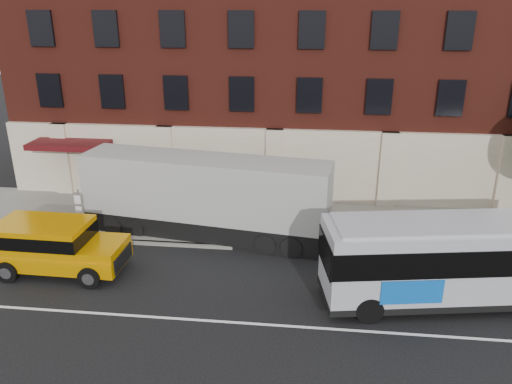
# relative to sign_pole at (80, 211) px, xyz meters

# --- Properties ---
(ground) EXTENTS (120.00, 120.00, 0.00)m
(ground) POSITION_rel_sign_pole_xyz_m (8.50, -6.15, -1.45)
(ground) COLOR black
(ground) RESTS_ON ground
(sidewalk) EXTENTS (60.00, 6.00, 0.15)m
(sidewalk) POSITION_rel_sign_pole_xyz_m (8.50, 2.85, -1.38)
(sidewalk) COLOR gray
(sidewalk) RESTS_ON ground
(kerb) EXTENTS (60.00, 0.25, 0.15)m
(kerb) POSITION_rel_sign_pole_xyz_m (8.50, -0.15, -1.38)
(kerb) COLOR gray
(kerb) RESTS_ON ground
(lane_line) EXTENTS (60.00, 0.12, 0.01)m
(lane_line) POSITION_rel_sign_pole_xyz_m (8.50, -5.65, -1.45)
(lane_line) COLOR white
(lane_line) RESTS_ON ground
(building) EXTENTS (30.00, 12.10, 15.00)m
(building) POSITION_rel_sign_pole_xyz_m (8.49, 10.77, 6.13)
(building) COLOR #591D15
(building) RESTS_ON sidewalk
(sign_pole) EXTENTS (0.30, 0.20, 2.50)m
(sign_pole) POSITION_rel_sign_pole_xyz_m (0.00, 0.00, 0.00)
(sign_pole) COLOR gray
(sign_pole) RESTS_ON ground
(city_bus) EXTENTS (12.12, 4.48, 3.25)m
(city_bus) POSITION_rel_sign_pole_xyz_m (16.91, -3.23, 0.34)
(city_bus) COLOR #B6B8C1
(city_bus) RESTS_ON ground
(yellow_suv) EXTENTS (5.66, 2.57, 2.15)m
(yellow_suv) POSITION_rel_sign_pole_xyz_m (0.14, -2.88, -0.22)
(yellow_suv) COLOR #D18500
(yellow_suv) RESTS_ON ground
(shipping_container) EXTENTS (11.73, 4.04, 3.84)m
(shipping_container) POSITION_rel_sign_pole_xyz_m (5.64, 1.11, 0.45)
(shipping_container) COLOR black
(shipping_container) RESTS_ON ground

